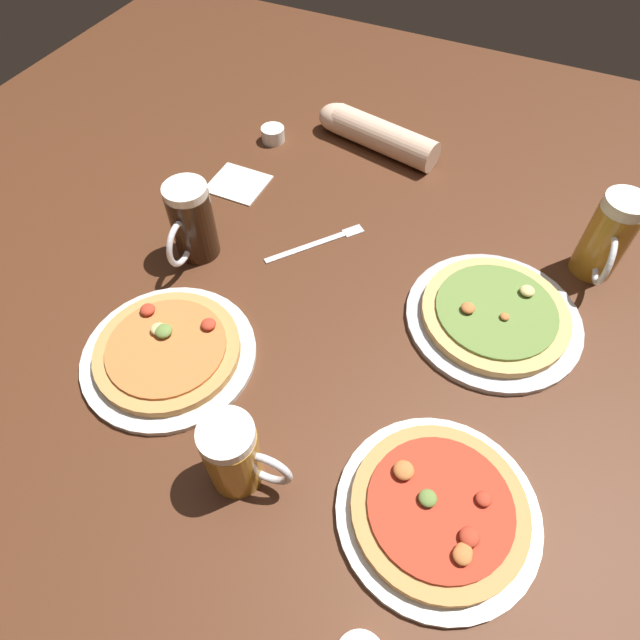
{
  "coord_description": "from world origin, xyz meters",
  "views": [
    {
      "loc": [
        0.26,
        -0.56,
        0.83
      ],
      "look_at": [
        0.0,
        0.0,
        0.02
      ],
      "focal_mm": 30.34,
      "sensor_mm": 36.0,
      "label": 1
    }
  ],
  "objects_px": {
    "pizza_plate_far": "(494,315)",
    "beer_mug_amber": "(608,238)",
    "pizza_plate_near": "(168,352)",
    "ramekin_butter": "(273,134)",
    "fork_spare": "(317,243)",
    "diner_arm": "(372,132)",
    "beer_mug_dark": "(191,223)",
    "napkin_folded": "(238,183)",
    "beer_mug_pale": "(234,455)",
    "pizza_plate_side": "(439,510)"
  },
  "relations": [
    {
      "from": "pizza_plate_far",
      "to": "beer_mug_amber",
      "type": "height_order",
      "value": "beer_mug_amber"
    },
    {
      "from": "pizza_plate_near",
      "to": "ramekin_butter",
      "type": "height_order",
      "value": "pizza_plate_near"
    },
    {
      "from": "pizza_plate_far",
      "to": "beer_mug_amber",
      "type": "xyz_separation_m",
      "value": [
        0.15,
        0.22,
        0.07
      ]
    },
    {
      "from": "pizza_plate_near",
      "to": "fork_spare",
      "type": "distance_m",
      "value": 0.4
    },
    {
      "from": "ramekin_butter",
      "to": "pizza_plate_near",
      "type": "bearing_deg",
      "value": -77.83
    },
    {
      "from": "pizza_plate_near",
      "to": "beer_mug_amber",
      "type": "distance_m",
      "value": 0.86
    },
    {
      "from": "fork_spare",
      "to": "diner_arm",
      "type": "distance_m",
      "value": 0.38
    },
    {
      "from": "beer_mug_dark",
      "to": "napkin_folded",
      "type": "distance_m",
      "value": 0.25
    },
    {
      "from": "beer_mug_dark",
      "to": "beer_mug_amber",
      "type": "xyz_separation_m",
      "value": [
        0.76,
        0.3,
        0.01
      ]
    },
    {
      "from": "ramekin_butter",
      "to": "beer_mug_pale",
      "type": "bearing_deg",
      "value": -65.22
    },
    {
      "from": "pizza_plate_side",
      "to": "pizza_plate_far",
      "type": "bearing_deg",
      "value": 92.29
    },
    {
      "from": "ramekin_butter",
      "to": "napkin_folded",
      "type": "height_order",
      "value": "ramekin_butter"
    },
    {
      "from": "pizza_plate_near",
      "to": "pizza_plate_far",
      "type": "height_order",
      "value": "pizza_plate_near"
    },
    {
      "from": "beer_mug_amber",
      "to": "diner_arm",
      "type": "relative_size",
      "value": 0.55
    },
    {
      "from": "beer_mug_dark",
      "to": "beer_mug_pale",
      "type": "distance_m",
      "value": 0.51
    },
    {
      "from": "beer_mug_pale",
      "to": "ramekin_butter",
      "type": "xyz_separation_m",
      "value": [
        -0.37,
        0.81,
        -0.05
      ]
    },
    {
      "from": "beer_mug_amber",
      "to": "pizza_plate_far",
      "type": "bearing_deg",
      "value": -124.63
    },
    {
      "from": "pizza_plate_side",
      "to": "beer_mug_amber",
      "type": "height_order",
      "value": "beer_mug_amber"
    },
    {
      "from": "pizza_plate_near",
      "to": "beer_mug_dark",
      "type": "relative_size",
      "value": 1.86
    },
    {
      "from": "fork_spare",
      "to": "beer_mug_dark",
      "type": "bearing_deg",
      "value": -149.21
    },
    {
      "from": "napkin_folded",
      "to": "pizza_plate_far",
      "type": "bearing_deg",
      "value": -12.58
    },
    {
      "from": "pizza_plate_near",
      "to": "beer_mug_amber",
      "type": "xyz_separation_m",
      "value": [
        0.66,
        0.55,
        0.07
      ]
    },
    {
      "from": "pizza_plate_far",
      "to": "ramekin_butter",
      "type": "height_order",
      "value": "pizza_plate_far"
    },
    {
      "from": "pizza_plate_side",
      "to": "beer_mug_dark",
      "type": "relative_size",
      "value": 1.81
    },
    {
      "from": "napkin_folded",
      "to": "fork_spare",
      "type": "relative_size",
      "value": 0.66
    },
    {
      "from": "diner_arm",
      "to": "beer_mug_amber",
      "type": "bearing_deg",
      "value": -20.01
    },
    {
      "from": "pizza_plate_near",
      "to": "napkin_folded",
      "type": "bearing_deg",
      "value": 105.96
    },
    {
      "from": "beer_mug_dark",
      "to": "ramekin_butter",
      "type": "relative_size",
      "value": 2.87
    },
    {
      "from": "pizza_plate_side",
      "to": "napkin_folded",
      "type": "xyz_separation_m",
      "value": [
        -0.67,
        0.54,
        -0.01
      ]
    },
    {
      "from": "ramekin_butter",
      "to": "diner_arm",
      "type": "bearing_deg",
      "value": 20.31
    },
    {
      "from": "pizza_plate_side",
      "to": "napkin_folded",
      "type": "relative_size",
      "value": 2.39
    },
    {
      "from": "pizza_plate_side",
      "to": "napkin_folded",
      "type": "distance_m",
      "value": 0.86
    },
    {
      "from": "beer_mug_amber",
      "to": "napkin_folded",
      "type": "height_order",
      "value": "beer_mug_amber"
    },
    {
      "from": "pizza_plate_far",
      "to": "pizza_plate_near",
      "type": "bearing_deg",
      "value": -147.03
    },
    {
      "from": "napkin_folded",
      "to": "fork_spare",
      "type": "bearing_deg",
      "value": -21.31
    },
    {
      "from": "beer_mug_pale",
      "to": "diner_arm",
      "type": "bearing_deg",
      "value": 98.75
    },
    {
      "from": "pizza_plate_far",
      "to": "beer_mug_pale",
      "type": "relative_size",
      "value": 2.25
    },
    {
      "from": "ramekin_butter",
      "to": "diner_arm",
      "type": "relative_size",
      "value": 0.18
    },
    {
      "from": "pizza_plate_far",
      "to": "pizza_plate_side",
      "type": "distance_m",
      "value": 0.4
    },
    {
      "from": "beer_mug_pale",
      "to": "fork_spare",
      "type": "xyz_separation_m",
      "value": [
        -0.11,
        0.52,
        -0.07
      ]
    },
    {
      "from": "pizza_plate_far",
      "to": "beer_mug_pale",
      "type": "distance_m",
      "value": 0.55
    },
    {
      "from": "beer_mug_dark",
      "to": "diner_arm",
      "type": "xyz_separation_m",
      "value": [
        0.19,
        0.51,
        -0.05
      ]
    },
    {
      "from": "napkin_folded",
      "to": "diner_arm",
      "type": "relative_size",
      "value": 0.39
    },
    {
      "from": "pizza_plate_far",
      "to": "diner_arm",
      "type": "relative_size",
      "value": 1.0
    },
    {
      "from": "diner_arm",
      "to": "pizza_plate_side",
      "type": "bearing_deg",
      "value": -61.92
    },
    {
      "from": "pizza_plate_far",
      "to": "beer_mug_pale",
      "type": "xyz_separation_m",
      "value": [
        -0.28,
        -0.47,
        0.06
      ]
    },
    {
      "from": "napkin_folded",
      "to": "fork_spare",
      "type": "distance_m",
      "value": 0.27
    },
    {
      "from": "beer_mug_dark",
      "to": "beer_mug_pale",
      "type": "relative_size",
      "value": 1.15
    },
    {
      "from": "pizza_plate_near",
      "to": "napkin_folded",
      "type": "xyz_separation_m",
      "value": [
        -0.14,
        0.48,
        -0.01
      ]
    },
    {
      "from": "beer_mug_pale",
      "to": "napkin_folded",
      "type": "height_order",
      "value": "beer_mug_pale"
    }
  ]
}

